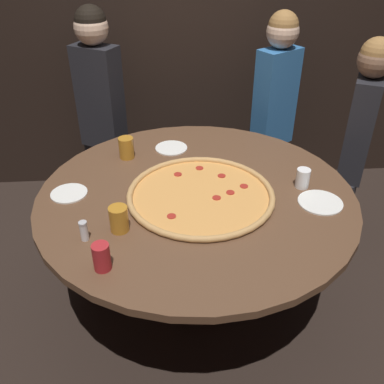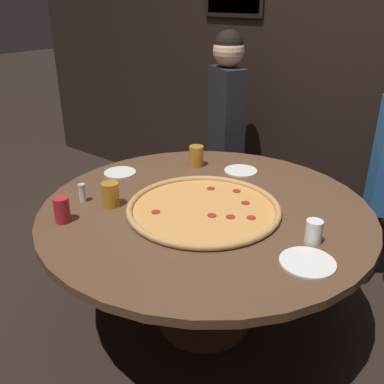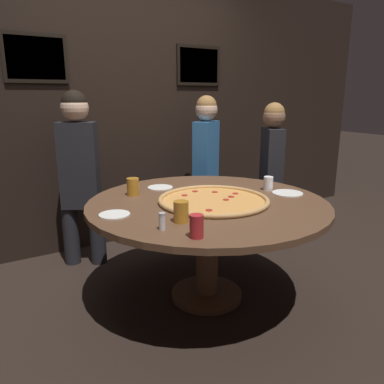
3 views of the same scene
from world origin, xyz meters
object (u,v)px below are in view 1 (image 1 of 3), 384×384
object	(u,v)px
drink_cup_by_shaker	(119,219)
white_plate_beside_cup	(320,202)
dining_table	(196,211)
giant_pizza	(201,194)
white_plate_near_front	(171,148)
drink_cup_near_left	(102,257)
white_plate_far_back	(69,193)
drink_cup_front_edge	(126,148)
condiment_shaker	(84,231)
drink_cup_near_right	(303,178)
diner_centre_back	(275,102)
diner_side_right	(358,134)
diner_side_left	(100,102)

from	to	relation	value
drink_cup_by_shaker	white_plate_beside_cup	size ratio (longest dim) A/B	0.56
dining_table	drink_cup_by_shaker	size ratio (longest dim) A/B	13.32
giant_pizza	white_plate_near_front	world-z (taller)	giant_pizza
giant_pizza	drink_cup_near_left	size ratio (longest dim) A/B	6.21
drink_cup_by_shaker	white_plate_far_back	world-z (taller)	drink_cup_by_shaker
dining_table	drink_cup_front_edge	distance (m)	0.59
condiment_shaker	drink_cup_near_right	bearing A→B (deg)	18.30
dining_table	white_plate_beside_cup	size ratio (longest dim) A/B	7.40
drink_cup_by_shaker	white_plate_beside_cup	world-z (taller)	drink_cup_by_shaker
dining_table	drink_cup_near_right	size ratio (longest dim) A/B	15.70
drink_cup_by_shaker	condiment_shaker	size ratio (longest dim) A/B	1.29
giant_pizza	drink_cup_near_right	distance (m)	0.55
dining_table	white_plate_far_back	xyz separation A→B (m)	(-0.67, 0.03, 0.13)
drink_cup_by_shaker	white_plate_beside_cup	distance (m)	1.01
condiment_shaker	diner_centre_back	world-z (taller)	diner_centre_back
drink_cup_front_edge	white_plate_beside_cup	size ratio (longest dim) A/B	0.57
dining_table	drink_cup_by_shaker	xyz separation A→B (m)	(-0.38, -0.29, 0.18)
diner_centre_back	diner_side_right	xyz separation A→B (m)	(0.43, -0.48, -0.04)
giant_pizza	drink_cup_near_left	distance (m)	0.68
white_plate_near_front	giant_pizza	bearing A→B (deg)	-76.22
drink_cup_near_right	drink_cup_front_edge	xyz separation A→B (m)	(-0.95, 0.40, 0.01)
drink_cup_front_edge	condiment_shaker	xyz separation A→B (m)	(-0.15, -0.76, -0.01)
white_plate_near_front	white_plate_beside_cup	bearing A→B (deg)	-41.59
drink_cup_near_right	drink_cup_front_edge	size ratio (longest dim) A/B	0.83
diner_side_left	diner_side_right	distance (m)	1.76
diner_centre_back	diner_side_left	bearing A→B (deg)	-34.22
drink_cup_near_right	diner_side_left	distance (m)	1.56
drink_cup_near_left	drink_cup_near_right	world-z (taller)	drink_cup_near_left
giant_pizza	drink_cup_by_shaker	xyz separation A→B (m)	(-0.40, -0.25, 0.05)
white_plate_near_front	dining_table	bearing A→B (deg)	-77.18
condiment_shaker	white_plate_near_front	bearing A→B (deg)	64.16
white_plate_near_front	condiment_shaker	bearing A→B (deg)	-115.84
dining_table	diner_centre_back	bearing A→B (deg)	57.28
dining_table	diner_side_right	size ratio (longest dim) A/B	1.20
white_plate_beside_cup	diner_side_right	world-z (taller)	diner_side_right
white_plate_far_back	condiment_shaker	size ratio (longest dim) A/B	1.96
drink_cup_by_shaker	diner_centre_back	xyz separation A→B (m)	(1.03, 1.31, 0.02)
diner_centre_back	diner_side_right	world-z (taller)	diner_centre_back
drink_cup_by_shaker	white_plate_far_back	distance (m)	0.44
drink_cup_near_left	white_plate_far_back	xyz separation A→B (m)	(-0.23, 0.58, -0.06)
dining_table	diner_side_left	size ratio (longest dim) A/B	1.12
drink_cup_front_edge	dining_table	bearing A→B (deg)	-47.02
white_plate_beside_cup	white_plate_near_front	world-z (taller)	same
drink_cup_by_shaker	white_plate_beside_cup	xyz separation A→B (m)	(1.00, 0.15, -0.06)
giant_pizza	diner_side_right	size ratio (longest dim) A/B	0.55
drink_cup_near_left	diner_centre_back	bearing A→B (deg)	55.24
white_plate_beside_cup	diner_centre_back	bearing A→B (deg)	88.31
drink_cup_near_left	diner_side_left	distance (m)	1.60
drink_cup_front_edge	drink_cup_near_left	bearing A→B (deg)	-92.83
white_plate_near_front	diner_side_left	size ratio (longest dim) A/B	0.13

